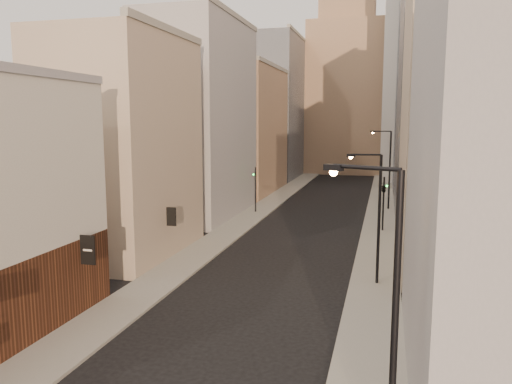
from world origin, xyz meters
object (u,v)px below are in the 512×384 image
Objects in this scene: streetlamp_mid at (376,211)px; traffic_light_right at (384,191)px; streetlamp_near at (387,307)px; streetlamp_far at (388,165)px; traffic_light_left at (256,181)px; clock_tower at (346,80)px; white_tower at (409,66)px.

streetlamp_mid is 1.61× the size of traffic_light_right.
streetlamp_mid is at bearing 115.00° from streetlamp_near.
traffic_light_left is (-13.74, -5.55, -1.60)m from streetlamp_far.
traffic_light_left is (-13.69, 38.35, -1.56)m from streetlamp_near.
clock_tower is 56.03m from traffic_light_right.
streetlamp_far is 11.72m from traffic_light_right.
traffic_light_right is (7.81, -53.71, -13.89)m from clock_tower.
streetlamp_near is at bearing 113.90° from traffic_light_right.
white_tower is 42.52m from traffic_light_right.
clock_tower is 5.07× the size of streetlamp_far.
traffic_light_right is at bearing 133.75° from traffic_light_left.
clock_tower reaches higher than streetlamp_near.
white_tower is 4.72× the size of streetlamp_near.
traffic_light_right is (0.40, 15.24, -0.84)m from streetlamp_mid.
streetlamp_mid is at bearing -93.74° from white_tower.
streetlamp_far is at bearing 78.91° from streetlamp_mid.
clock_tower is 5.59× the size of streetlamp_mid.
streetlamp_mid reaches higher than traffic_light_left.
streetlamp_near reaches higher than traffic_light_left.
streetlamp_mid is 25.03m from traffic_light_left.
white_tower is 5.17× the size of streetlamp_mid.
traffic_light_right is (-0.25, 32.26, -1.28)m from streetlamp_near.
streetlamp_near is 32.28m from traffic_light_right.
clock_tower reaches higher than white_tower.
streetlamp_near is at bearing -97.40° from streetlamp_mid.
streetlamp_far is (0.05, 43.90, 0.03)m from streetlamp_near.
white_tower reaches higher than traffic_light_right.
white_tower is 73.30m from streetlamp_near.
streetlamp_near is at bearing 87.80° from traffic_light_left.
traffic_light_left is at bearing 132.45° from streetlamp_near.
streetlamp_mid is at bearing 111.95° from traffic_light_right.
clock_tower is at bearing 86.54° from streetlamp_mid.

